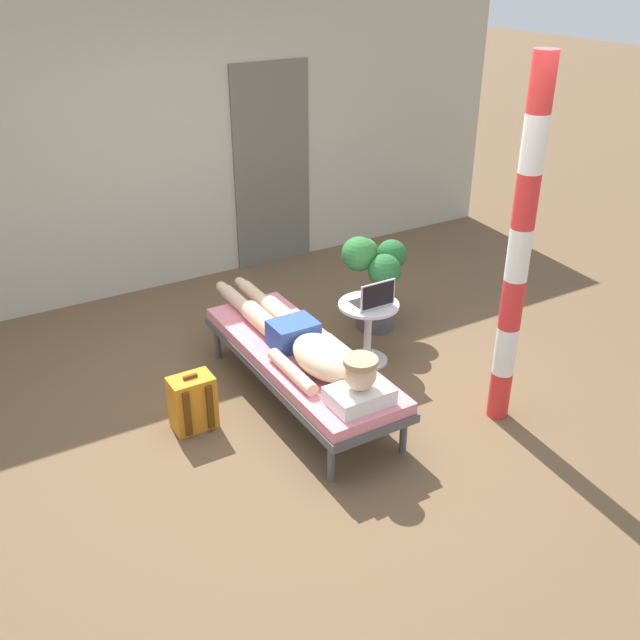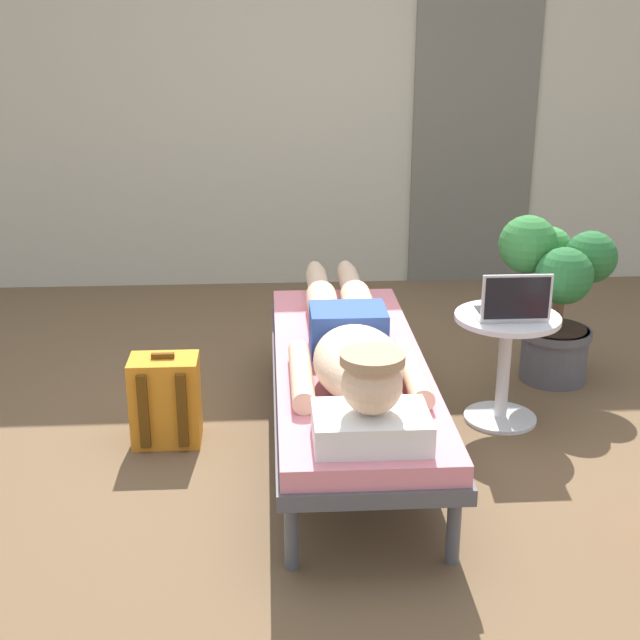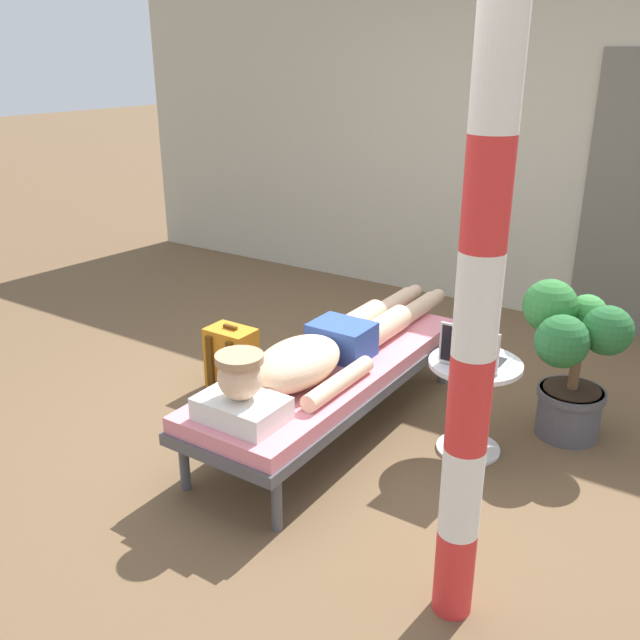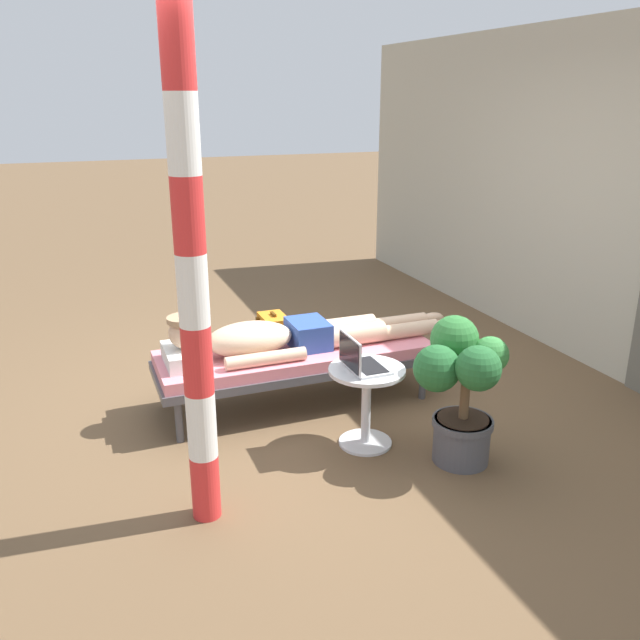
% 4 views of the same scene
% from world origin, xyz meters
% --- Properties ---
extents(ground_plane, '(40.00, 40.00, 0.00)m').
position_xyz_m(ground_plane, '(0.00, 0.00, 0.00)').
color(ground_plane, brown).
extents(house_wall_back, '(7.60, 0.20, 2.70)m').
position_xyz_m(house_wall_back, '(-0.02, 2.58, 1.35)').
color(house_wall_back, '#B2AD99').
rests_on(house_wall_back, ground).
extents(lounge_chair, '(0.66, 1.98, 0.42)m').
position_xyz_m(lounge_chair, '(-0.02, -0.00, 0.35)').
color(lounge_chair, '#4C4C51').
rests_on(lounge_chair, ground).
extents(person_reclining, '(0.53, 2.17, 0.33)m').
position_xyz_m(person_reclining, '(-0.02, -0.10, 0.52)').
color(person_reclining, white).
rests_on(person_reclining, lounge_chair).
extents(side_table, '(0.48, 0.48, 0.52)m').
position_xyz_m(side_table, '(0.72, 0.21, 0.36)').
color(side_table, silver).
rests_on(side_table, ground).
extents(laptop, '(0.31, 0.24, 0.23)m').
position_xyz_m(laptop, '(0.72, 0.16, 0.58)').
color(laptop, silver).
rests_on(laptop, side_table).
extents(backpack, '(0.30, 0.26, 0.42)m').
position_xyz_m(backpack, '(-0.82, 0.09, 0.20)').
color(backpack, orange).
rests_on(backpack, ground).
extents(potted_plant, '(0.59, 0.59, 0.87)m').
position_xyz_m(potted_plant, '(1.09, 0.65, 0.50)').
color(potted_plant, '#4C4C51').
rests_on(potted_plant, ground).
extents(porch_post, '(0.15, 0.15, 2.50)m').
position_xyz_m(porch_post, '(1.11, -0.89, 1.25)').
color(porch_post, red).
rests_on(porch_post, ground).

